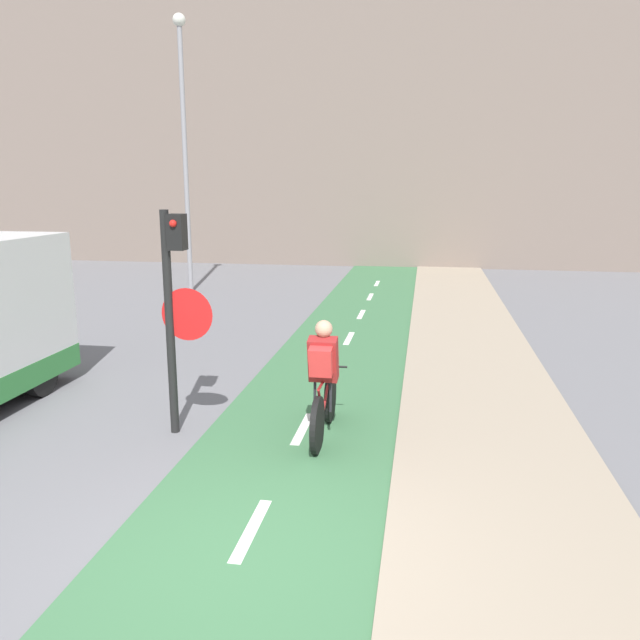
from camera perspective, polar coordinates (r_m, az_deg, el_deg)
ground_plane at (r=5.79m, az=-7.72°, el=-21.13°), size 120.00×120.00×0.00m
bike_lane at (r=5.79m, az=-7.69°, el=-21.00°), size 2.47×60.00×0.02m
sidewalk_strip at (r=5.65m, az=18.69°, el=-22.36°), size 2.40×60.00×0.05m
building_row_background at (r=27.12m, az=6.67°, el=17.64°), size 60.00×5.20×11.46m
traffic_light_pole at (r=8.00m, az=-13.12°, el=2.01°), size 0.67×0.25×2.88m
street_lamp_far at (r=19.06m, az=-12.33°, el=16.58°), size 0.36×0.36×7.81m
cyclist_near at (r=7.89m, az=0.32°, el=-5.84°), size 0.46×1.73×1.54m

